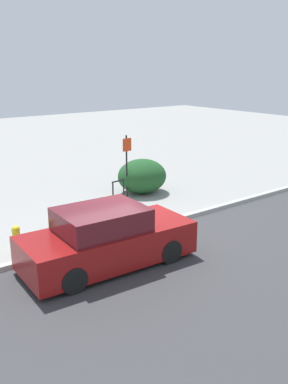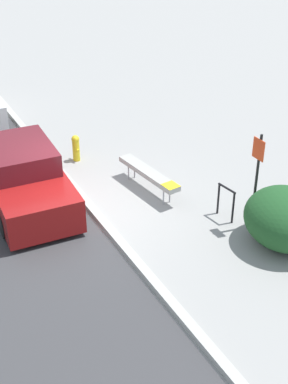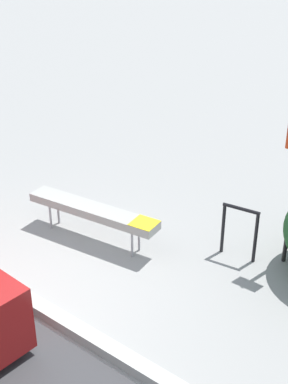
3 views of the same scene
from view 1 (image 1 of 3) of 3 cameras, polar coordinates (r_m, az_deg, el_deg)
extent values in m
plane|color=gray|center=(12.14, -3.46, -6.09)|extent=(60.00, 60.00, 0.00)
cube|color=#38383A|center=(8.82, 16.42, -16.13)|extent=(60.00, 10.00, 0.01)
cube|color=#A8A8A3|center=(12.12, -3.47, -5.80)|extent=(60.00, 0.20, 0.13)
cylinder|color=#99999E|center=(12.83, -10.68, -4.02)|extent=(0.04, 0.04, 0.44)
cylinder|color=#99999E|center=(13.68, -5.34, -2.49)|extent=(0.04, 0.04, 0.44)
cylinder|color=#99999E|center=(12.99, -11.16, -3.80)|extent=(0.04, 0.04, 0.44)
cylinder|color=#99999E|center=(13.83, -5.84, -2.30)|extent=(0.04, 0.04, 0.44)
cube|color=#999993|center=(13.22, -8.22, -1.97)|extent=(2.23, 0.61, 0.13)
cube|color=yellow|center=(13.74, -5.14, -0.86)|extent=(0.40, 0.38, 0.01)
cylinder|color=black|center=(14.87, -4.16, -0.18)|extent=(0.05, 0.05, 0.80)
cylinder|color=black|center=(15.18, -2.73, 0.20)|extent=(0.05, 0.05, 0.80)
cylinder|color=black|center=(14.92, -3.46, 1.49)|extent=(0.55, 0.12, 0.05)
cylinder|color=black|center=(15.41, -2.33, 3.33)|extent=(0.06, 0.06, 2.30)
cube|color=red|center=(15.21, -2.28, 6.31)|extent=(0.36, 0.02, 0.46)
cylinder|color=gold|center=(11.51, -16.58, -6.48)|extent=(0.20, 0.20, 0.60)
sphere|color=gold|center=(11.38, -16.73, -4.83)|extent=(0.22, 0.22, 0.22)
cylinder|color=gold|center=(11.44, -17.26, -6.35)|extent=(0.08, 0.07, 0.07)
cylinder|color=gold|center=(11.53, -15.96, -6.06)|extent=(0.08, 0.07, 0.07)
ellipsoid|color=#1E4C23|center=(16.17, -0.26, 2.14)|extent=(1.89, 1.74, 1.29)
cylinder|color=black|center=(11.73, -1.18, -5.31)|extent=(0.61, 0.21, 0.60)
cylinder|color=black|center=(10.56, 3.52, -7.90)|extent=(0.61, 0.21, 0.60)
cylinder|color=black|center=(10.65, -13.02, -8.11)|extent=(0.61, 0.21, 0.60)
cylinder|color=black|center=(9.35, -9.37, -11.53)|extent=(0.61, 0.21, 0.60)
cube|color=maroon|center=(10.41, -4.81, -6.98)|extent=(4.25, 1.91, 0.81)
cube|color=#59171F|center=(10.09, -5.72, -3.72)|extent=(2.08, 1.63, 0.56)
camera|label=2|loc=(17.43, 37.05, 20.57)|focal=50.00mm
camera|label=3|loc=(12.53, 24.89, 14.16)|focal=50.00mm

